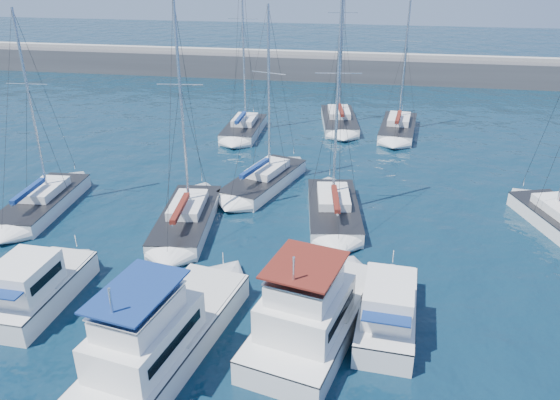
% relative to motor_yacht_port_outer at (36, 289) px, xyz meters
% --- Properties ---
extents(ground, '(220.00, 220.00, 0.00)m').
position_rel_motor_yacht_port_outer_xyz_m(ground, '(9.94, 2.22, -0.94)').
color(ground, black).
rests_on(ground, ground).
extents(breakwater, '(160.00, 6.00, 4.45)m').
position_rel_motor_yacht_port_outer_xyz_m(breakwater, '(9.94, 54.22, 0.11)').
color(breakwater, '#424244').
rests_on(breakwater, ground).
extents(motor_yacht_port_outer, '(3.00, 6.58, 3.20)m').
position_rel_motor_yacht_port_outer_xyz_m(motor_yacht_port_outer, '(0.00, 0.00, 0.00)').
color(motor_yacht_port_outer, silver).
rests_on(motor_yacht_port_outer, ground).
extents(motor_yacht_port_inner, '(5.17, 11.02, 4.69)m').
position_rel_motor_yacht_port_outer_xyz_m(motor_yacht_port_inner, '(7.36, -2.85, 0.19)').
color(motor_yacht_port_inner, silver).
rests_on(motor_yacht_port_inner, ground).
extents(motor_yacht_stbd_inner, '(5.80, 9.71, 4.69)m').
position_rel_motor_yacht_port_outer_xyz_m(motor_yacht_stbd_inner, '(13.41, -0.06, 0.19)').
color(motor_yacht_stbd_inner, silver).
rests_on(motor_yacht_stbd_inner, ground).
extents(motor_yacht_stbd_outer, '(3.02, 6.89, 3.20)m').
position_rel_motor_yacht_port_outer_xyz_m(motor_yacht_stbd_outer, '(16.79, 1.08, 0.00)').
color(motor_yacht_stbd_outer, silver).
rests_on(motor_yacht_stbd_outer, ground).
extents(sailboat_mid_a, '(3.53, 8.40, 13.17)m').
position_rel_motor_yacht_port_outer_xyz_m(sailboat_mid_a, '(-5.79, 10.09, -0.44)').
color(sailboat_mid_a, silver).
rests_on(sailboat_mid_a, ground).
extents(sailboat_mid_b, '(3.97, 8.88, 14.03)m').
position_rel_motor_yacht_port_outer_xyz_m(sailboat_mid_b, '(4.50, 9.35, -0.43)').
color(sailboat_mid_b, silver).
rests_on(sailboat_mid_b, ground).
extents(sailboat_mid_c, '(5.31, 8.79, 13.04)m').
position_rel_motor_yacht_port_outer_xyz_m(sailboat_mid_c, '(8.11, 16.30, -0.44)').
color(sailboat_mid_c, silver).
rests_on(sailboat_mid_c, ground).
extents(sailboat_mid_d, '(4.26, 8.61, 14.69)m').
position_rel_motor_yacht_port_outer_xyz_m(sailboat_mid_d, '(13.48, 12.15, -0.43)').
color(sailboat_mid_d, silver).
rests_on(sailboat_mid_d, ground).
extents(sailboat_back_a, '(3.11, 7.48, 16.61)m').
position_rel_motor_yacht_port_outer_xyz_m(sailboat_back_a, '(3.78, 28.31, -0.39)').
color(sailboat_back_a, silver).
rests_on(sailboat_back_a, ground).
extents(sailboat_back_b, '(4.37, 8.90, 16.98)m').
position_rel_motor_yacht_port_outer_xyz_m(sailboat_back_b, '(12.44, 32.46, -0.40)').
color(sailboat_back_b, silver).
rests_on(sailboat_back_b, ground).
extents(sailboat_back_c, '(3.90, 8.48, 13.34)m').
position_rel_motor_yacht_port_outer_xyz_m(sailboat_back_c, '(18.11, 30.95, -0.44)').
color(sailboat_back_c, silver).
rests_on(sailboat_back_c, ground).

